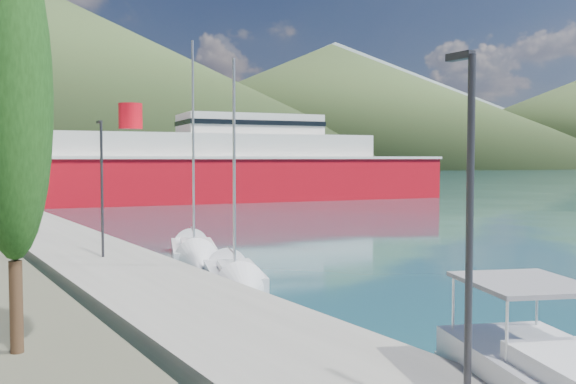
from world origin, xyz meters
TOP-DOWN VIEW (x-y plane):
  - ground at (0.00, 120.00)m, footprint 1400.00×1400.00m
  - quay at (-9.00, 26.00)m, footprint 5.00×88.00m
  - hills_far at (138.59, 618.73)m, footprint 1480.00×900.00m
  - hills_near at (98.04, 372.50)m, footprint 1010.00×520.00m
  - lamp_posts at (-9.00, 15.22)m, footprint 0.15×43.79m
  - sailboat_near at (-5.48, 8.63)m, footprint 4.25×7.28m
  - sailboat_mid at (-4.28, 15.71)m, footprint 4.92×8.62m
  - ferry at (15.21, 59.03)m, footprint 62.81×21.90m

SIDE VIEW (x-z plane):
  - ground at x=0.00m, z-range 0.00..0.00m
  - sailboat_near at x=-5.48m, z-range -4.74..5.29m
  - sailboat_mid at x=-4.28m, z-range -5.73..6.32m
  - quay at x=-9.00m, z-range 0.00..0.80m
  - ferry at x=15.21m, z-range -2.39..9.84m
  - lamp_posts at x=-9.00m, z-range 1.05..7.11m
  - hills_near at x=98.04m, z-range -8.32..106.68m
  - hills_far at x=138.59m, z-range -12.61..167.39m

